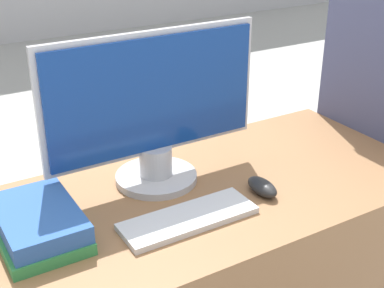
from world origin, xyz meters
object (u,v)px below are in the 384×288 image
object	(u,v)px
keyboard	(188,218)
book_stack	(39,224)
monitor	(154,110)
mouse	(262,187)

from	to	relation	value
keyboard	book_stack	bearing A→B (deg)	160.09
monitor	keyboard	xyz separation A→B (m)	(-0.03, -0.22, -0.20)
monitor	mouse	world-z (taller)	monitor
monitor	mouse	xyz separation A→B (m)	(0.21, -0.21, -0.19)
monitor	keyboard	distance (m)	0.30
book_stack	keyboard	bearing A→B (deg)	-19.91
mouse	monitor	bearing A→B (deg)	134.99
monitor	book_stack	distance (m)	0.41
keyboard	mouse	distance (m)	0.24
keyboard	monitor	bearing A→B (deg)	83.22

